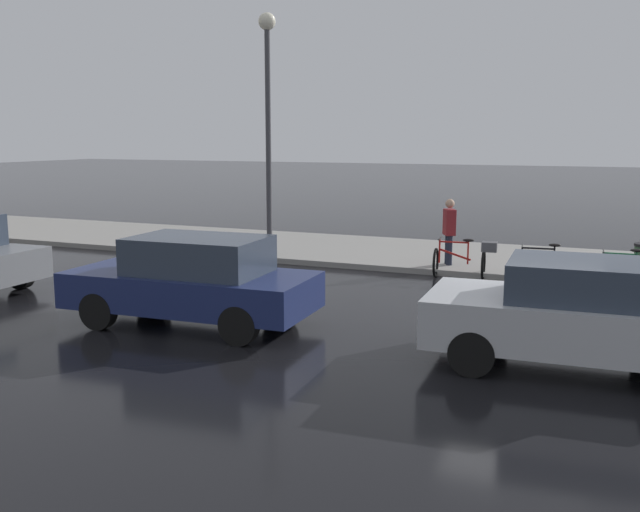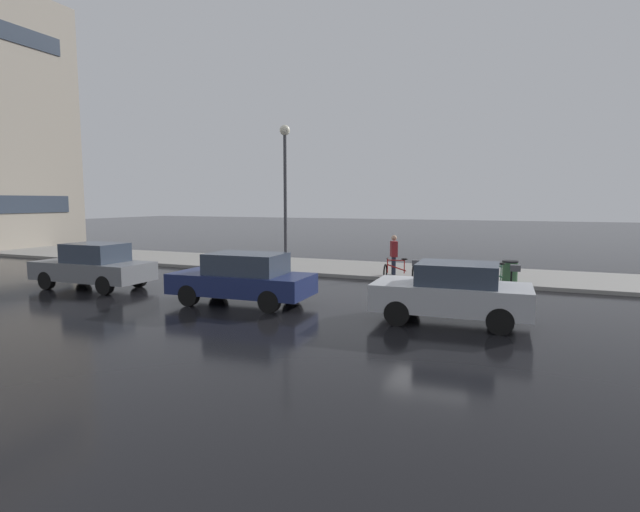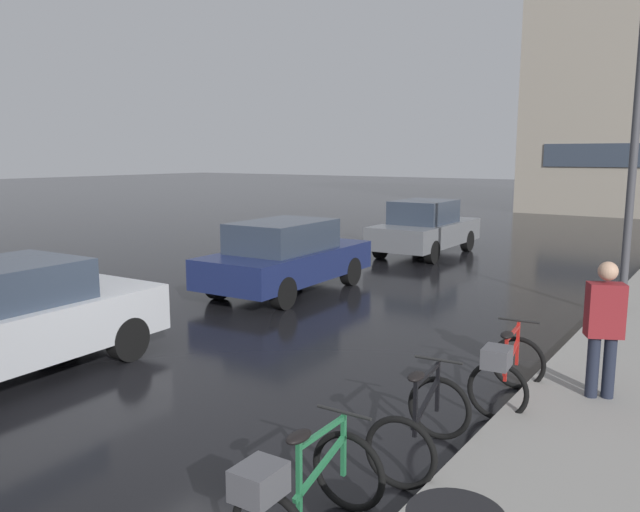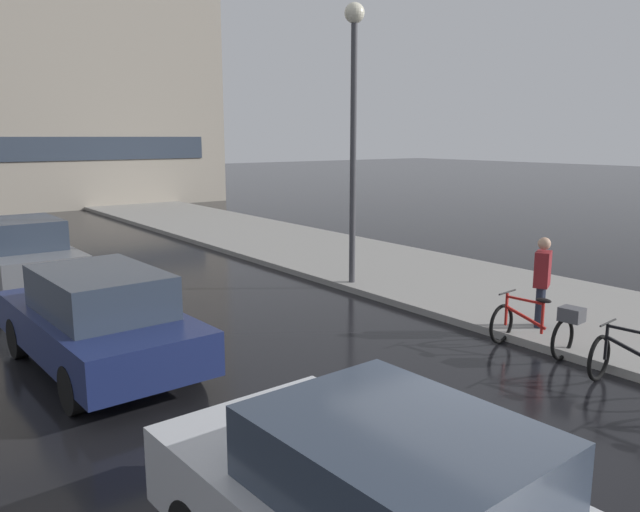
{
  "view_description": "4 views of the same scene",
  "coord_description": "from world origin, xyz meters",
  "px_view_note": "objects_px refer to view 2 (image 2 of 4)",
  "views": [
    {
      "loc": [
        -12.63,
        -1.47,
        3.25
      ],
      "look_at": [
        -0.18,
        3.82,
        0.97
      ],
      "focal_mm": 40.0,
      "sensor_mm": 36.0,
      "label": 1
    },
    {
      "loc": [
        -15.23,
        -2.71,
        3.11
      ],
      "look_at": [
        -0.6,
        3.48,
        1.36
      ],
      "focal_mm": 28.0,
      "sensor_mm": 36.0,
      "label": 2
    },
    {
      "loc": [
        5.67,
        -5.21,
        2.94
      ],
      "look_at": [
        -0.32,
        3.51,
        1.22
      ],
      "focal_mm": 35.0,
      "sensor_mm": 36.0,
      "label": 3
    },
    {
      "loc": [
        -5.08,
        -3.9,
        3.47
      ],
      "look_at": [
        1.21,
        4.58,
        1.44
      ],
      "focal_mm": 35.0,
      "sensor_mm": 36.0,
      "label": 4
    }
  ],
  "objects_px": {
    "pedestrian": "(394,254)",
    "trash_bin": "(510,273)",
    "bicycle_third": "(404,270)",
    "bicycle_second": "(448,276)",
    "bicycle_nearest": "(500,276)",
    "streetlamp": "(285,174)",
    "car_silver": "(452,292)",
    "car_grey": "(93,266)",
    "car_navy": "(243,278)"
  },
  "relations": [
    {
      "from": "bicycle_second",
      "to": "trash_bin",
      "type": "xyz_separation_m",
      "value": [
        1.18,
        -2.06,
        0.07
      ]
    },
    {
      "from": "bicycle_second",
      "to": "bicycle_third",
      "type": "bearing_deg",
      "value": 81.95
    },
    {
      "from": "bicycle_nearest",
      "to": "bicycle_second",
      "type": "distance_m",
      "value": 1.8
    },
    {
      "from": "bicycle_nearest",
      "to": "trash_bin",
      "type": "relative_size",
      "value": 1.52
    },
    {
      "from": "bicycle_third",
      "to": "trash_bin",
      "type": "height_order",
      "value": "bicycle_third"
    },
    {
      "from": "bicycle_nearest",
      "to": "car_navy",
      "type": "bearing_deg",
      "value": 128.27
    },
    {
      "from": "bicycle_nearest",
      "to": "pedestrian",
      "type": "relative_size",
      "value": 0.8
    },
    {
      "from": "car_grey",
      "to": "bicycle_third",
      "type": "bearing_deg",
      "value": -60.27
    },
    {
      "from": "car_grey",
      "to": "bicycle_nearest",
      "type": "bearing_deg",
      "value": -68.51
    },
    {
      "from": "pedestrian",
      "to": "trash_bin",
      "type": "relative_size",
      "value": 1.91
    },
    {
      "from": "bicycle_nearest",
      "to": "car_grey",
      "type": "distance_m",
      "value": 14.43
    },
    {
      "from": "streetlamp",
      "to": "bicycle_third",
      "type": "bearing_deg",
      "value": -94.5
    },
    {
      "from": "bicycle_nearest",
      "to": "car_navy",
      "type": "relative_size",
      "value": 0.32
    },
    {
      "from": "car_grey",
      "to": "trash_bin",
      "type": "bearing_deg",
      "value": -64.32
    },
    {
      "from": "car_navy",
      "to": "car_grey",
      "type": "relative_size",
      "value": 1.0
    },
    {
      "from": "car_grey",
      "to": "trash_bin",
      "type": "xyz_separation_m",
      "value": [
        6.58,
        -13.69,
        -0.34
      ]
    },
    {
      "from": "bicycle_third",
      "to": "pedestrian",
      "type": "relative_size",
      "value": 0.83
    },
    {
      "from": "bicycle_nearest",
      "to": "car_grey",
      "type": "height_order",
      "value": "car_grey"
    },
    {
      "from": "bicycle_nearest",
      "to": "car_navy",
      "type": "distance_m",
      "value": 8.98
    },
    {
      "from": "trash_bin",
      "to": "bicycle_nearest",
      "type": "bearing_deg",
      "value": 168.14
    },
    {
      "from": "streetlamp",
      "to": "trash_bin",
      "type": "height_order",
      "value": "streetlamp"
    },
    {
      "from": "bicycle_nearest",
      "to": "bicycle_third",
      "type": "bearing_deg",
      "value": 84.03
    },
    {
      "from": "car_silver",
      "to": "streetlamp",
      "type": "bearing_deg",
      "value": 51.85
    },
    {
      "from": "bicycle_second",
      "to": "pedestrian",
      "type": "bearing_deg",
      "value": 63.98
    },
    {
      "from": "bicycle_nearest",
      "to": "bicycle_third",
      "type": "distance_m",
      "value": 3.54
    },
    {
      "from": "car_silver",
      "to": "car_grey",
      "type": "xyz_separation_m",
      "value": [
        0.17,
        12.55,
        0.01
      ]
    },
    {
      "from": "car_grey",
      "to": "pedestrian",
      "type": "height_order",
      "value": "pedestrian"
    },
    {
      "from": "bicycle_third",
      "to": "car_navy",
      "type": "bearing_deg",
      "value": 149.27
    },
    {
      "from": "car_silver",
      "to": "streetlamp",
      "type": "xyz_separation_m",
      "value": [
        6.24,
        7.94,
        3.48
      ]
    },
    {
      "from": "pedestrian",
      "to": "car_grey",
      "type": "bearing_deg",
      "value": 125.29
    },
    {
      "from": "bicycle_nearest",
      "to": "pedestrian",
      "type": "distance_m",
      "value": 4.37
    },
    {
      "from": "car_grey",
      "to": "bicycle_second",
      "type": "bearing_deg",
      "value": -65.07
    },
    {
      "from": "streetlamp",
      "to": "bicycle_nearest",
      "type": "bearing_deg",
      "value": -95.09
    },
    {
      "from": "bicycle_third",
      "to": "streetlamp",
      "type": "distance_m",
      "value": 6.52
    },
    {
      "from": "car_grey",
      "to": "trash_bin",
      "type": "height_order",
      "value": "car_grey"
    },
    {
      "from": "car_navy",
      "to": "trash_bin",
      "type": "bearing_deg",
      "value": -46.86
    },
    {
      "from": "bicycle_second",
      "to": "bicycle_third",
      "type": "height_order",
      "value": "bicycle_second"
    },
    {
      "from": "pedestrian",
      "to": "trash_bin",
      "type": "bearing_deg",
      "value": -89.71
    },
    {
      "from": "pedestrian",
      "to": "car_navy",
      "type": "bearing_deg",
      "value": 157.05
    },
    {
      "from": "bicycle_nearest",
      "to": "pedestrian",
      "type": "xyz_separation_m",
      "value": [
        1.28,
        4.15,
        0.49
      ]
    },
    {
      "from": "bicycle_nearest",
      "to": "car_silver",
      "type": "relative_size",
      "value": 0.35
    },
    {
      "from": "car_silver",
      "to": "streetlamp",
      "type": "relative_size",
      "value": 0.63
    },
    {
      "from": "car_grey",
      "to": "streetlamp",
      "type": "xyz_separation_m",
      "value": [
        6.07,
        -4.61,
        3.48
      ]
    },
    {
      "from": "bicycle_second",
      "to": "bicycle_nearest",
      "type": "bearing_deg",
      "value": -93.95
    },
    {
      "from": "bicycle_nearest",
      "to": "pedestrian",
      "type": "height_order",
      "value": "pedestrian"
    },
    {
      "from": "car_silver",
      "to": "bicycle_nearest",
      "type": "bearing_deg",
      "value": -9.03
    },
    {
      "from": "bicycle_second",
      "to": "pedestrian",
      "type": "xyz_separation_m",
      "value": [
        1.15,
        2.36,
        0.6
      ]
    },
    {
      "from": "pedestrian",
      "to": "bicycle_nearest",
      "type": "bearing_deg",
      "value": -107.1
    },
    {
      "from": "bicycle_third",
      "to": "trash_bin",
      "type": "bearing_deg",
      "value": -76.22
    },
    {
      "from": "car_navy",
      "to": "bicycle_third",
      "type": "bearing_deg",
      "value": -30.73
    }
  ]
}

